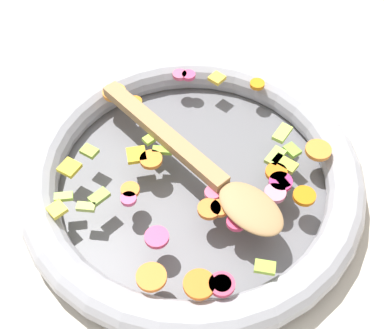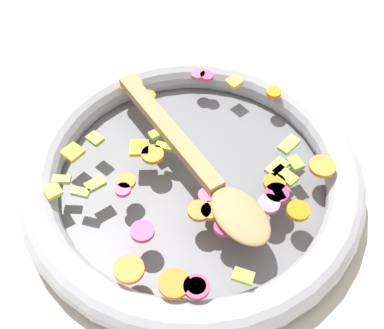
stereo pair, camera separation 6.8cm
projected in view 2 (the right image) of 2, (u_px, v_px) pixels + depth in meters
name	position (u px, v px, depth m)	size (l,w,h in m)	color
ground_plane	(192.00, 187.00, 0.72)	(4.00, 4.00, 0.00)	beige
skillet	(192.00, 178.00, 0.70)	(0.45, 0.45, 0.05)	slate
chopped_vegetables	(198.00, 181.00, 0.66)	(0.37, 0.34, 0.01)	orange
wooden_spoon	(202.00, 170.00, 0.66)	(0.18, 0.30, 0.01)	#A87F51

